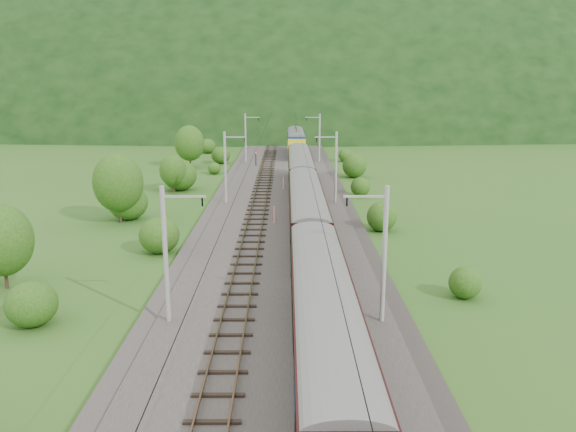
{
  "coord_description": "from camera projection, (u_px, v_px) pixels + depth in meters",
  "views": [
    {
      "loc": [
        0.65,
        -30.27,
        14.05
      ],
      "look_at": [
        0.79,
        16.18,
        2.6
      ],
      "focal_mm": 35.0,
      "sensor_mm": 36.0,
      "label": 1
    }
  ],
  "objects": [
    {
      "name": "hazard_post_far",
      "position": [
        284.0,
        182.0,
        71.46
      ],
      "size": [
        0.17,
        0.17,
        1.62
      ],
      "primitive_type": "cylinder",
      "color": "red",
      "rests_on": "railbed"
    },
    {
      "name": "catenary_left",
      "position": [
        226.0,
        166.0,
        62.73
      ],
      "size": [
        2.54,
        192.28,
        8.0
      ],
      "color": "gray",
      "rests_on": "railbed"
    },
    {
      "name": "ground",
      "position": [
        275.0,
        325.0,
        32.75
      ],
      "size": [
        600.0,
        600.0,
        0.0
      ],
      "primitive_type": "plane",
      "color": "#28581B",
      "rests_on": "ground"
    },
    {
      "name": "overhead_wires",
      "position": [
        277.0,
        176.0,
        40.77
      ],
      "size": [
        4.83,
        198.0,
        0.03
      ],
      "color": "black",
      "rests_on": "ground"
    },
    {
      "name": "mountain_main",
      "position": [
        285.0,
        106.0,
        285.2
      ],
      "size": [
        504.0,
        360.0,
        244.0
      ],
      "primitive_type": "ellipsoid",
      "color": "black",
      "rests_on": "ground"
    },
    {
      "name": "mountain_ridge",
      "position": [
        78.0,
        103.0,
        323.7
      ],
      "size": [
        336.0,
        280.0,
        132.0
      ],
      "primitive_type": "ellipsoid",
      "color": "black",
      "rests_on": "ground"
    },
    {
      "name": "track_right",
      "position": [
        310.0,
        264.0,
        42.38
      ],
      "size": [
        2.4,
        220.0,
        0.27
      ],
      "color": "brown",
      "rests_on": "railbed"
    },
    {
      "name": "hazard_post_near",
      "position": [
        275.0,
        215.0,
        54.37
      ],
      "size": [
        0.18,
        0.18,
        1.7
      ],
      "primitive_type": "cylinder",
      "color": "red",
      "rests_on": "railbed"
    },
    {
      "name": "vegetation_left",
      "position": [
        130.0,
        200.0,
        54.01
      ],
      "size": [
        12.47,
        142.01,
        6.98
      ],
      "color": "#1B4612",
      "rests_on": "ground"
    },
    {
      "name": "vegetation_right",
      "position": [
        381.0,
        201.0,
        59.87
      ],
      "size": [
        6.81,
        107.73,
        3.14
      ],
      "color": "#1B4612",
      "rests_on": "ground"
    },
    {
      "name": "train",
      "position": [
        313.0,
        239.0,
        37.51
      ],
      "size": [
        3.02,
        144.6,
        5.25
      ],
      "color": "black",
      "rests_on": "ground"
    },
    {
      "name": "track_left",
      "position": [
        246.0,
        264.0,
        42.37
      ],
      "size": [
        2.4,
        220.0,
        0.27
      ],
      "color": "brown",
      "rests_on": "railbed"
    },
    {
      "name": "signal",
      "position": [
        256.0,
        158.0,
        89.75
      ],
      "size": [
        0.25,
        0.25,
        2.24
      ],
      "color": "black",
      "rests_on": "railbed"
    },
    {
      "name": "catenary_right",
      "position": [
        335.0,
        166.0,
        62.77
      ],
      "size": [
        2.54,
        192.28,
        8.0
      ],
      "color": "gray",
      "rests_on": "railbed"
    },
    {
      "name": "railbed",
      "position": [
        278.0,
        267.0,
        42.43
      ],
      "size": [
        14.0,
        220.0,
        0.3
      ],
      "primitive_type": "cube",
      "color": "#38332D",
      "rests_on": "ground"
    }
  ]
}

